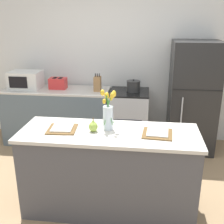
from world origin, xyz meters
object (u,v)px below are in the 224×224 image
cooking_pot (133,86)px  toaster (58,83)px  pear_figurine (93,126)px  stove_range (129,119)px  knife_block (97,84)px  flower_vase (108,114)px  plate_setting_left (62,129)px  plate_setting_right (157,133)px  microwave (26,80)px  refrigerator (193,98)px

cooking_pot → toaster: bearing=178.4°
pear_figurine → toaster: toaster is taller
pear_figurine → stove_range: bearing=81.1°
knife_block → stove_range: bearing=2.9°
cooking_pot → knife_block: size_ratio=0.78×
stove_range → flower_vase: bearing=-94.3°
stove_range → plate_setting_left: plate_setting_left is taller
flower_vase → pear_figurine: size_ratio=2.82×
flower_vase → plate_setting_left: (-0.46, -0.07, -0.16)m
plate_setting_left → toaster: size_ratio=1.09×
plate_setting_right → toaster: (-1.51, 1.65, 0.07)m
pear_figurine → toaster: 1.88m
microwave → knife_block: (1.16, -0.02, -0.02)m
toaster → microwave: 0.52m
pear_figurine → microwave: 2.13m
plate_setting_right → flower_vase: bearing=172.0°
pear_figurine → knife_block: bearing=98.3°
cooking_pot → pear_figurine: bearing=-101.0°
refrigerator → plate_setting_left: refrigerator is taller
plate_setting_left → cooking_pot: size_ratio=1.46×
stove_range → knife_block: 0.74m
refrigerator → flower_vase: bearing=-124.7°
refrigerator → toaster: 2.09m
refrigerator → knife_block: refrigerator is taller
cooking_pot → plate_setting_right: bearing=-78.8°
flower_vase → plate_setting_right: flower_vase is taller
plate_setting_right → toaster: 2.23m
refrigerator → toaster: bearing=179.0°
plate_setting_left → knife_block: bearing=86.8°
microwave → knife_block: 1.16m
refrigerator → pear_figurine: 2.02m
stove_range → flower_vase: flower_vase is taller
plate_setting_right → toaster: size_ratio=1.09×
plate_setting_left → microwave: (-1.07, 1.61, 0.11)m
knife_block → pear_figurine: bearing=-81.7°
stove_range → cooking_pot: bearing=4.3°
stove_range → refrigerator: refrigerator is taller
toaster → cooking_pot: bearing=-1.6°
flower_vase → toaster: 1.88m
toaster → knife_block: (0.64, -0.06, 0.03)m
flower_vase → cooking_pot: 1.56m
cooking_pot → stove_range: bearing=-175.7°
cooking_pot → refrigerator: bearing=-0.2°
toaster → plate_setting_left: bearing=-71.4°
plate_setting_left → microwave: bearing=123.6°
refrigerator → cooking_pot: bearing=179.8°
knife_block → refrigerator: bearing=1.0°
cooking_pot → microwave: microwave is taller
plate_setting_left → toaster: (-0.55, 1.65, 0.07)m
plate_setting_left → flower_vase: bearing=8.5°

